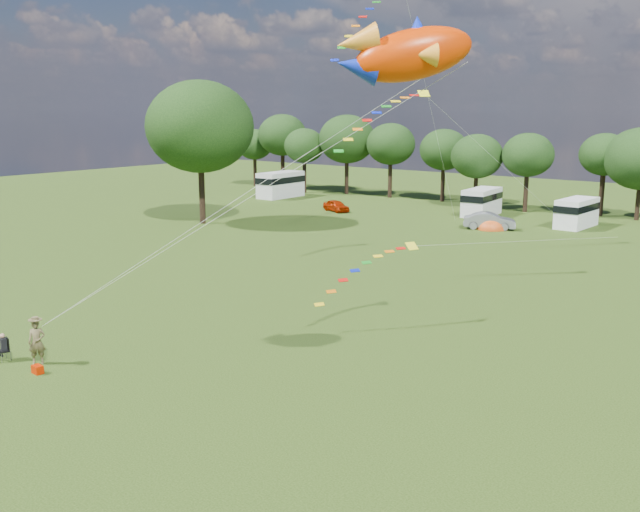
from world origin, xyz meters
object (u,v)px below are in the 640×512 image
Objects in this scene: kite_flyer at (37,342)px; campervan_a at (281,184)px; car_b at (490,221)px; tent_orange at (492,229)px; car_a at (336,206)px; fish_kite at (403,54)px; big_tree at (200,127)px; campervan_c at (577,212)px; campervan_b at (482,201)px; camp_chair at (4,344)px.

campervan_a is at bearing 70.27° from kite_flyer.
campervan_a is at bearing 54.84° from car_b.
tent_orange is (30.35, -5.55, -1.63)m from campervan_a.
car_a is 54.31m from fish_kite.
big_tree is 22.13m from campervan_a.
car_a is at bearing 87.46° from fish_kite.
kite_flyer is at bearing -137.52° from car_a.
car_b reaches higher than tent_orange.
fish_kite reaches higher than campervan_c.
big_tree is at bearing 133.85° from campervan_b.
fish_kite reaches higher than car_a.
big_tree is 3.10× the size of car_b.
campervan_c is at bearing 60.60° from fish_kite.
kite_flyer is (17.48, -44.31, 0.37)m from car_a.
tent_orange is at bearing 69.30° from fish_kite.
campervan_a is (-7.41, 19.51, -7.36)m from big_tree.
car_b is 30.71m from campervan_a.
campervan_b reaches higher than campervan_c.
car_b is at bearing 31.20° from big_tree.
car_a is 17.57m from car_b.
campervan_c is at bearing 46.46° from tent_orange.
fish_kite is (33.47, -41.14, 11.69)m from car_a.
campervan_a is 1.17× the size of campervan_c.
big_tree is 2.10× the size of campervan_a.
big_tree is 2.31× the size of campervan_b.
campervan_c is at bearing 32.47° from kite_flyer.
campervan_b is 1.06× the size of campervan_c.
campervan_c is (28.48, 19.78, -7.61)m from big_tree.
big_tree is 35.50m from campervan_c.
camp_chair is 0.31× the size of fish_kite.
campervan_c is 49.14m from fish_kite.
car_a is at bearing 64.57° from car_b.
campervan_a is (-30.16, 5.73, 0.90)m from car_b.
tent_orange is at bearing 38.75° from kite_flyer.
campervan_b is 4.69× the size of camp_chair.
tent_orange is 44.18m from kite_flyer.
campervan_a is 58.12m from kite_flyer.
car_b is 8.42m from campervan_b.
big_tree is 4.33× the size of tent_orange.
campervan_b is (25.87, 1.48, -0.18)m from campervan_a.
campervan_a is 5.16× the size of camp_chair.
car_b is at bearing 38.99° from kite_flyer.
campervan_a is 2.07× the size of tent_orange.
big_tree is 38.34m from camp_chair.
camp_chair is at bearing 152.95° from kite_flyer.
campervan_b is at bearing 43.79° from kite_flyer.
car_b is at bearing -70.07° from car_a.
big_tree is at bearing 142.02° from camp_chair.
tent_orange is 44.88m from camp_chair.
car_b is 0.68× the size of campervan_a.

